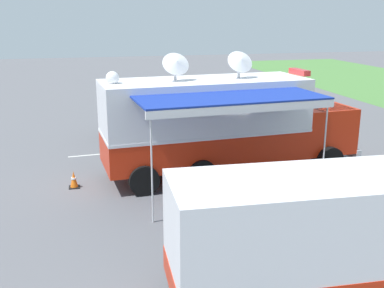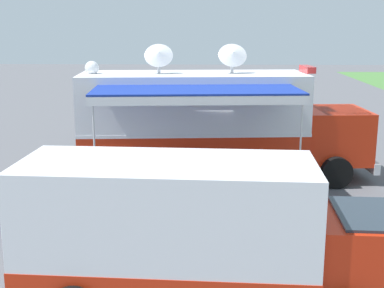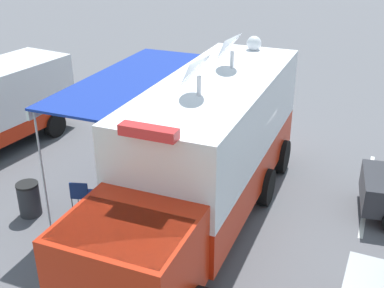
{
  "view_description": "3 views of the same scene",
  "coord_description": "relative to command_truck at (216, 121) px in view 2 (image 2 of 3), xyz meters",
  "views": [
    {
      "loc": [
        15.55,
        -4.29,
        5.69
      ],
      "look_at": [
        0.24,
        -0.53,
        1.27
      ],
      "focal_mm": 43.54,
      "sensor_mm": 36.0,
      "label": 1
    },
    {
      "loc": [
        16.8,
        0.5,
        5.05
      ],
      "look_at": [
        0.75,
        -0.0,
        1.35
      ],
      "focal_mm": 48.95,
      "sensor_mm": 36.0,
      "label": 2
    },
    {
      "loc": [
        -4.46,
        10.38,
        7.06
      ],
      "look_at": [
        1.07,
        -0.76,
        1.24
      ],
      "focal_mm": 45.4,
      "sensor_mm": 36.0,
      "label": 3
    }
  ],
  "objects": [
    {
      "name": "ground_plane",
      "position": [
        0.02,
        -0.75,
        -1.95
      ],
      "size": [
        100.0,
        100.0,
        0.0
      ],
      "primitive_type": "plane",
      "color": "#5B5B60"
    },
    {
      "name": "lot_stripe",
      "position": [
        -3.61,
        -3.24,
        -1.94
      ],
      "size": [
        0.47,
        4.8,
        0.01
      ],
      "primitive_type": "cube",
      "rotation": [
        0.0,
        0.0,
        0.07
      ],
      "color": "silver",
      "rests_on": "ground"
    },
    {
      "name": "command_truck",
      "position": [
        0.0,
        0.0,
        0.0
      ],
      "size": [
        5.41,
        9.64,
        4.53
      ],
      "color": "red",
      "rests_on": "ground"
    },
    {
      "name": "folding_table",
      "position": [
        2.31,
        -0.41,
        -1.27
      ],
      "size": [
        0.86,
        0.86,
        0.73
      ],
      "color": "silver",
      "rests_on": "ground"
    },
    {
      "name": "water_bottle",
      "position": [
        2.46,
        -0.25,
        -1.11
      ],
      "size": [
        0.07,
        0.07,
        0.22
      ],
      "color": "silver",
      "rests_on": "folding_table"
    },
    {
      "name": "folding_chair_at_table",
      "position": [
        3.11,
        -0.49,
        -1.43
      ],
      "size": [
        0.51,
        0.51,
        0.87
      ],
      "color": "navy",
      "rests_on": "ground"
    },
    {
      "name": "folding_chair_beside_table",
      "position": [
        2.41,
        -1.26,
        -1.43
      ],
      "size": [
        0.51,
        0.51,
        0.87
      ],
      "color": "navy",
      "rests_on": "ground"
    },
    {
      "name": "folding_chair_spare_by_truck",
      "position": [
        3.06,
        1.11,
        -1.43
      ],
      "size": [
        0.62,
        0.62,
        0.87
      ],
      "color": "navy",
      "rests_on": "ground"
    },
    {
      "name": "seated_responder",
      "position": [
        2.92,
        -0.51,
        -1.3
      ],
      "size": [
        0.68,
        0.58,
        1.25
      ],
      "color": "navy",
      "rests_on": "ground"
    },
    {
      "name": "trash_bin",
      "position": [
        4.12,
        1.88,
        -1.49
      ],
      "size": [
        0.57,
        0.57,
        0.91
      ],
      "color": "#2D2D33",
      "rests_on": "ground"
    },
    {
      "name": "traffic_cone",
      "position": [
        0.22,
        -5.39,
        -1.67
      ],
      "size": [
        0.36,
        0.36,
        0.58
      ],
      "color": "black",
      "rests_on": "ground"
    },
    {
      "name": "support_truck",
      "position": [
        8.05,
        -0.43,
        -0.56
      ],
      "size": [
        2.61,
        6.9,
        2.7
      ],
      "color": "white",
      "rests_on": "ground"
    },
    {
      "name": "car_behind_truck",
      "position": [
        -5.63,
        -2.56,
        -1.07
      ],
      "size": [
        4.47,
        2.61,
        1.76
      ],
      "color": "#2D2D33",
      "rests_on": "ground"
    },
    {
      "name": "car_far_corner",
      "position": [
        -5.87,
        2.09,
        -1.07
      ],
      "size": [
        4.27,
        2.15,
        1.76
      ],
      "color": "#B2B5BA",
      "rests_on": "ground"
    }
  ]
}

